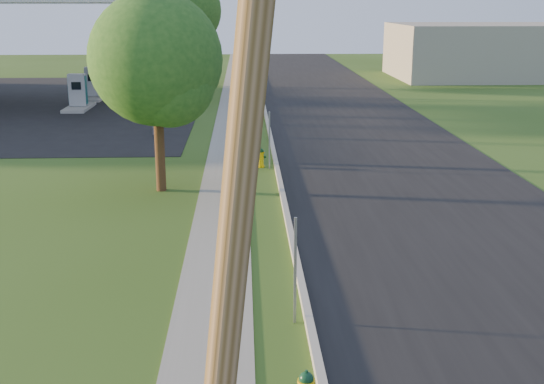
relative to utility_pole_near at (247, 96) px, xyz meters
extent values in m
cube|color=black|center=(5.10, 11.00, -4.79)|extent=(8.00, 120.00, 0.02)
cube|color=#A5A297|center=(1.10, 11.00, -4.73)|extent=(0.15, 120.00, 0.15)
cube|color=gray|center=(-0.65, 11.00, -4.79)|extent=(1.50, 120.00, 0.03)
cylinder|color=brown|center=(0.00, 0.00, -0.05)|extent=(1.31, 0.32, 9.48)
cylinder|color=brown|center=(0.00, 18.00, 0.10)|extent=(0.32, 0.32, 9.80)
cylinder|color=brown|center=(0.00, 36.00, -0.05)|extent=(0.49, 0.32, 9.50)
cube|color=gray|center=(0.85, 5.20, -3.80)|extent=(0.05, 0.04, 2.00)
cube|color=gray|center=(0.85, 17.00, -3.80)|extent=(0.05, 0.04, 2.00)
cube|color=gray|center=(0.85, 29.20, -3.80)|extent=(0.05, 0.04, 2.00)
cylinder|color=silver|center=(-5.90, 29.70, -2.05)|extent=(0.36, 0.36, 5.50)
cylinder|color=silver|center=(-5.90, 36.30, -2.05)|extent=(0.36, 0.36, 5.50)
cube|color=#A5A297|center=(-8.90, 31.00, -4.71)|extent=(1.20, 3.20, 0.18)
cube|color=#9EA0A3|center=(-8.90, 31.00, -3.75)|extent=(0.90, 0.50, 1.70)
cube|color=#0C5E60|center=(-8.90, 31.00, -3.75)|extent=(0.94, 0.40, 1.50)
cube|color=black|center=(-8.90, 30.73, -3.50)|extent=(0.50, 0.02, 0.40)
cube|color=#A5A297|center=(-8.90, 35.00, -4.71)|extent=(1.20, 3.20, 0.18)
cube|color=#9EA0A3|center=(-8.90, 35.00, -3.75)|extent=(0.90, 0.50, 1.70)
cube|color=#0C5E60|center=(-8.90, 35.00, -3.75)|extent=(0.94, 0.40, 1.50)
cube|color=black|center=(-8.90, 34.73, -3.50)|extent=(0.50, 0.02, 0.40)
cylinder|color=gray|center=(-3.90, 23.50, -2.30)|extent=(0.24, 0.24, 5.00)
cube|color=gray|center=(18.60, 46.00, -2.80)|extent=(14.00, 10.00, 4.00)
cylinder|color=#3D2614|center=(-2.58, 14.34, -3.27)|extent=(0.30, 0.30, 3.07)
sphere|color=#24521C|center=(-2.58, 14.34, -0.82)|extent=(3.93, 3.93, 3.93)
sphere|color=#24521C|center=(-2.18, 14.04, -1.43)|extent=(2.70, 2.70, 2.70)
cylinder|color=#3D2614|center=(-3.92, 41.31, -2.86)|extent=(0.30, 0.30, 3.89)
sphere|color=#24521C|center=(-3.92, 41.31, 0.25)|extent=(4.97, 4.97, 4.97)
sphere|color=#24521C|center=(-3.52, 41.01, -0.53)|extent=(3.42, 3.42, 3.42)
cylinder|color=#FFBE09|center=(0.80, 2.40, -4.30)|extent=(0.25, 0.25, 0.04)
sphere|color=#0E371F|center=(0.80, 2.40, -4.27)|extent=(0.21, 0.21, 0.21)
cylinder|color=#0E371F|center=(0.80, 2.40, -4.16)|extent=(0.04, 0.04, 0.05)
cylinder|color=#E1B605|center=(0.56, 17.26, -4.77)|extent=(0.26, 0.26, 0.06)
cylinder|color=#E1B605|center=(0.56, 17.26, -4.52)|extent=(0.21, 0.21, 0.56)
cylinder|color=#E1B605|center=(0.56, 17.26, -4.28)|extent=(0.26, 0.26, 0.04)
sphere|color=#0B3411|center=(0.56, 17.26, -4.24)|extent=(0.22, 0.22, 0.22)
cylinder|color=#0B3411|center=(0.56, 17.26, -4.13)|extent=(0.05, 0.05, 0.06)
cylinder|color=#0B3411|center=(0.59, 17.13, -4.45)|extent=(0.13, 0.14, 0.10)
cylinder|color=#0B3411|center=(0.43, 17.22, -4.45)|extent=(0.11, 0.11, 0.08)
cylinder|color=#0B3411|center=(0.68, 17.29, -4.45)|extent=(0.11, 0.11, 0.08)
cylinder|color=#FFE204|center=(0.72, 27.78, -4.77)|extent=(0.29, 0.29, 0.06)
cylinder|color=#FFE204|center=(0.72, 27.78, -4.49)|extent=(0.23, 0.23, 0.62)
cylinder|color=#FFE204|center=(0.72, 27.78, -4.22)|extent=(0.29, 0.29, 0.04)
sphere|color=#073B12|center=(0.72, 27.78, -4.18)|extent=(0.24, 0.24, 0.24)
cylinder|color=#073B12|center=(0.72, 27.78, -4.06)|extent=(0.05, 0.05, 0.06)
cylinder|color=#073B12|center=(0.75, 27.64, -4.41)|extent=(0.14, 0.15, 0.11)
cylinder|color=#073B12|center=(0.58, 27.75, -4.41)|extent=(0.12, 0.11, 0.09)
cylinder|color=#073B12|center=(0.86, 27.82, -4.41)|extent=(0.12, 0.11, 0.09)
camera|label=1|loc=(-0.03, -6.00, 0.80)|focal=45.00mm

